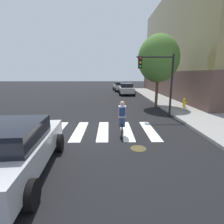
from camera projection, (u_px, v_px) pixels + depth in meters
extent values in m
plane|color=black|center=(90.00, 131.00, 9.17)|extent=(120.00, 120.00, 0.00)
cube|color=silver|center=(33.00, 131.00, 9.12)|extent=(0.55, 3.22, 0.01)
cube|color=silver|center=(56.00, 131.00, 9.14)|extent=(0.55, 3.22, 0.01)
cube|color=silver|center=(80.00, 131.00, 9.16)|extent=(0.55, 3.22, 0.01)
cube|color=silver|center=(103.00, 131.00, 9.18)|extent=(0.55, 3.22, 0.01)
cube|color=silver|center=(126.00, 130.00, 9.20)|extent=(0.55, 3.22, 0.01)
cube|color=silver|center=(149.00, 130.00, 9.22)|extent=(0.55, 3.22, 0.01)
cylinder|color=#473D1E|center=(138.00, 148.00, 7.02)|extent=(0.64, 0.64, 0.01)
cube|color=#B7B7BC|center=(15.00, 152.00, 5.12)|extent=(2.15, 4.71, 0.70)
cube|color=black|center=(9.00, 134.00, 4.84)|extent=(1.79, 2.30, 0.55)
cylinder|color=black|center=(7.00, 144.00, 6.56)|extent=(0.28, 0.69, 0.68)
cylinder|color=black|center=(59.00, 143.00, 6.71)|extent=(0.28, 0.69, 0.68)
cylinder|color=black|center=(31.00, 195.00, 3.84)|extent=(0.28, 0.69, 0.68)
cube|color=#B7B7BC|center=(126.00, 90.00, 24.92)|extent=(1.89, 4.65, 0.71)
cube|color=black|center=(126.00, 85.00, 24.63)|extent=(1.68, 2.23, 0.55)
cylinder|color=black|center=(119.00, 91.00, 26.43)|extent=(0.25, 0.69, 0.69)
cylinder|color=black|center=(132.00, 91.00, 26.45)|extent=(0.25, 0.69, 0.69)
cylinder|color=black|center=(120.00, 93.00, 23.54)|extent=(0.25, 0.69, 0.69)
cylinder|color=black|center=(134.00, 93.00, 23.56)|extent=(0.25, 0.69, 0.69)
cube|color=#B7B7BC|center=(120.00, 87.00, 29.95)|extent=(2.17, 4.59, 0.68)
cube|color=black|center=(120.00, 84.00, 29.68)|extent=(1.78, 2.26, 0.53)
cylinder|color=black|center=(113.00, 88.00, 31.31)|extent=(0.29, 0.68, 0.66)
cylinder|color=black|center=(124.00, 88.00, 31.50)|extent=(0.29, 0.68, 0.66)
cylinder|color=black|center=(115.00, 90.00, 28.55)|extent=(0.29, 0.68, 0.66)
cylinder|color=black|center=(127.00, 90.00, 28.74)|extent=(0.29, 0.68, 0.66)
torus|color=black|center=(122.00, 131.00, 8.08)|extent=(0.11, 0.66, 0.66)
torus|color=black|center=(122.00, 125.00, 9.10)|extent=(0.11, 0.66, 0.66)
cylinder|color=black|center=(122.00, 122.00, 8.53)|extent=(0.11, 0.89, 0.05)
cylinder|color=black|center=(122.00, 122.00, 8.36)|extent=(0.04, 0.04, 0.45)
cube|color=#384772|center=(122.00, 121.00, 8.35)|extent=(0.29, 0.22, 0.56)
cube|color=silver|center=(122.00, 112.00, 8.25)|extent=(0.38, 0.26, 0.56)
sphere|color=tan|center=(122.00, 103.00, 8.16)|extent=(0.22, 0.22, 0.22)
cube|color=navy|center=(122.00, 112.00, 8.06)|extent=(0.29, 0.18, 0.40)
cylinder|color=black|center=(171.00, 86.00, 11.68)|extent=(0.14, 0.14, 4.20)
cylinder|color=black|center=(155.00, 57.00, 11.25)|extent=(2.40, 0.10, 0.10)
cube|color=black|center=(140.00, 63.00, 11.31)|extent=(0.24, 0.20, 0.76)
sphere|color=red|center=(141.00, 59.00, 11.15)|extent=(0.14, 0.14, 0.14)
sphere|color=gold|center=(140.00, 62.00, 11.20)|extent=(0.14, 0.14, 0.14)
sphere|color=green|center=(140.00, 66.00, 11.25)|extent=(0.14, 0.14, 0.14)
cylinder|color=gold|center=(184.00, 103.00, 14.71)|extent=(0.22, 0.22, 0.65)
sphere|color=gold|center=(185.00, 99.00, 14.63)|extent=(0.18, 0.18, 0.18)
cylinder|color=gold|center=(186.00, 103.00, 14.71)|extent=(0.12, 0.09, 0.09)
cylinder|color=#4C3823|center=(157.00, 91.00, 15.41)|extent=(0.24, 0.24, 2.80)
ellipsoid|color=#47722D|center=(158.00, 59.00, 14.81)|extent=(3.48, 3.48, 4.00)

